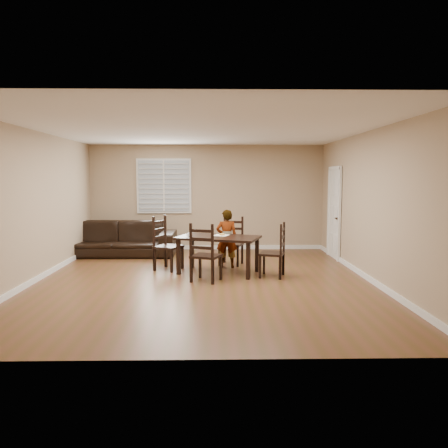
{
  "coord_description": "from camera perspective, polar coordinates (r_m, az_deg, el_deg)",
  "views": [
    {
      "loc": [
        0.22,
        -7.8,
        1.85
      ],
      "look_at": [
        0.38,
        0.28,
        1.0
      ],
      "focal_mm": 35.0,
      "sensor_mm": 36.0,
      "label": 1
    }
  ],
  "objects": [
    {
      "name": "ground",
      "position": [
        8.02,
        -2.7,
        -7.35
      ],
      "size": [
        7.0,
        7.0,
        0.0
      ],
      "primitive_type": "plane",
      "color": "brown",
      "rests_on": "ground"
    },
    {
      "name": "donut",
      "position": [
        8.63,
        -0.26,
        -1.33
      ],
      "size": [
        0.11,
        0.11,
        0.04
      ],
      "color": "#B38840",
      "rests_on": "napkin"
    },
    {
      "name": "chair_left",
      "position": [
        8.96,
        -7.98,
        -2.74
      ],
      "size": [
        0.63,
        0.64,
        1.09
      ],
      "rotation": [
        0.0,
        0.0,
        1.12
      ],
      "color": "black",
      "rests_on": "ground"
    },
    {
      "name": "chair_far",
      "position": [
        7.74,
        -2.73,
        -4.18
      ],
      "size": [
        0.61,
        0.59,
        1.06
      ],
      "rotation": [
        0.0,
        0.0,
        2.75
      ],
      "color": "black",
      "rests_on": "ground"
    },
    {
      "name": "child",
      "position": [
        9.02,
        0.36,
        -1.92
      ],
      "size": [
        0.47,
        0.33,
        1.21
      ],
      "primitive_type": "imported",
      "rotation": [
        0.0,
        0.0,
        3.05
      ],
      "color": "gray",
      "rests_on": "ground"
    },
    {
      "name": "napkin",
      "position": [
        8.64,
        -0.39,
        -1.48
      ],
      "size": [
        0.36,
        0.36,
        0.0
      ],
      "primitive_type": "cube",
      "rotation": [
        0.0,
        0.0,
        -0.42
      ],
      "color": "white",
      "rests_on": "dining_table"
    },
    {
      "name": "room",
      "position": [
        7.98,
        -2.48,
        5.69
      ],
      "size": [
        6.04,
        7.04,
        2.72
      ],
      "color": "tan",
      "rests_on": "ground"
    },
    {
      "name": "dining_table",
      "position": [
        8.49,
        -0.74,
        -2.23
      ],
      "size": [
        1.74,
        1.31,
        0.72
      ],
      "rotation": [
        0.0,
        0.0,
        -0.32
      ],
      "color": "black",
      "rests_on": "ground"
    },
    {
      "name": "chair_near",
      "position": [
        9.45,
        1.13,
        -2.42
      ],
      "size": [
        0.57,
        0.55,
        1.03
      ],
      "rotation": [
        0.0,
        0.0,
        -0.32
      ],
      "color": "black",
      "rests_on": "ground"
    },
    {
      "name": "chair_right",
      "position": [
        8.23,
        7.14,
        -3.73
      ],
      "size": [
        0.54,
        0.57,
        1.02
      ],
      "rotation": [
        0.0,
        0.0,
        -1.87
      ],
      "color": "black",
      "rests_on": "ground"
    },
    {
      "name": "sofa",
      "position": [
        10.77,
        -13.89,
        -1.85
      ],
      "size": [
        2.82,
        1.12,
        0.82
      ],
      "primitive_type": "imported",
      "rotation": [
        0.0,
        0.0,
        -0.01
      ],
      "color": "black",
      "rests_on": "ground"
    }
  ]
}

